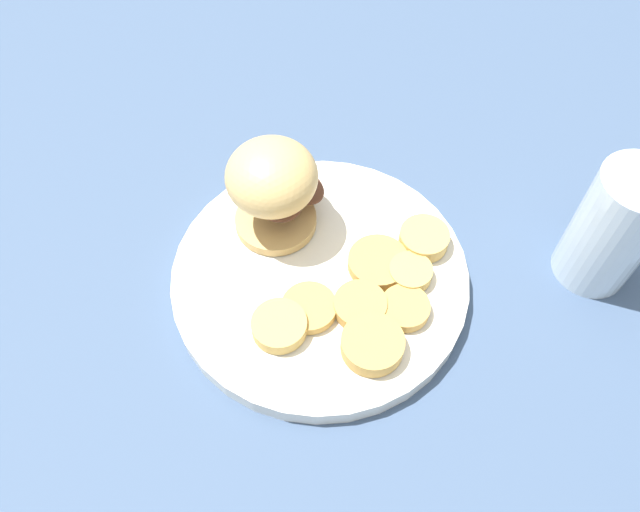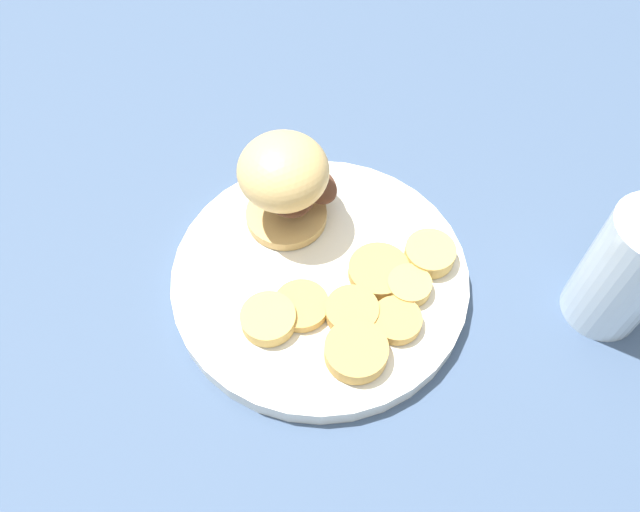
{
  "view_description": "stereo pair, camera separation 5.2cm",
  "coord_description": "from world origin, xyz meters",
  "views": [
    {
      "loc": [
        -0.25,
        -0.18,
        0.51
      ],
      "look_at": [
        0.0,
        0.0,
        0.05
      ],
      "focal_mm": 35.0,
      "sensor_mm": 36.0,
      "label": 1
    },
    {
      "loc": [
        -0.22,
        -0.22,
        0.51
      ],
      "look_at": [
        0.0,
        0.0,
        0.05
      ],
      "focal_mm": 35.0,
      "sensor_mm": 36.0,
      "label": 2
    }
  ],
  "objects": [
    {
      "name": "potato_round_5",
      "position": [
        0.04,
        -0.04,
        0.03
      ],
      "size": [
        0.06,
        0.06,
        0.01
      ],
      "primitive_type": "cylinder",
      "color": "tan",
      "rests_on": "dinner_plate"
    },
    {
      "name": "potato_round_7",
      "position": [
        -0.04,
        -0.02,
        0.03
      ],
      "size": [
        0.05,
        0.05,
        0.01
      ],
      "primitive_type": "cylinder",
      "color": "tan",
      "rests_on": "dinner_plate"
    },
    {
      "name": "dinner_plate",
      "position": [
        0.0,
        0.0,
        0.01
      ],
      "size": [
        0.27,
        0.27,
        0.02
      ],
      "color": "white",
      "rests_on": "ground_plane"
    },
    {
      "name": "sandwich",
      "position": [
        0.02,
        0.07,
        0.08
      ],
      "size": [
        0.1,
        0.08,
        0.1
      ],
      "color": "tan",
      "rests_on": "dinner_plate"
    },
    {
      "name": "potato_round_2",
      "position": [
        0.04,
        -0.07,
        0.03
      ],
      "size": [
        0.04,
        0.04,
        0.01
      ],
      "primitive_type": "cylinder",
      "color": "tan",
      "rests_on": "dinner_plate"
    },
    {
      "name": "potato_round_6",
      "position": [
        0.08,
        -0.06,
        0.03
      ],
      "size": [
        0.05,
        0.05,
        0.02
      ],
      "primitive_type": "cylinder",
      "color": "tan",
      "rests_on": "dinner_plate"
    },
    {
      "name": "potato_round_3",
      "position": [
        0.01,
        -0.08,
        0.03
      ],
      "size": [
        0.04,
        0.04,
        0.01
      ],
      "primitive_type": "cylinder",
      "color": "tan",
      "rests_on": "dinner_plate"
    },
    {
      "name": "potato_round_1",
      "position": [
        -0.04,
        -0.08,
        0.03
      ],
      "size": [
        0.05,
        0.05,
        0.02
      ],
      "primitive_type": "cylinder",
      "color": "tan",
      "rests_on": "dinner_plate"
    },
    {
      "name": "ground_plane",
      "position": [
        0.0,
        0.0,
        0.0
      ],
      "size": [
        4.0,
        4.0,
        0.0
      ],
      "primitive_type": "plane",
      "color": "#3D5170"
    },
    {
      "name": "drinking_glass",
      "position": [
        0.16,
        -0.2,
        0.06
      ],
      "size": [
        0.07,
        0.07,
        0.13
      ],
      "color": "silver",
      "rests_on": "ground_plane"
    },
    {
      "name": "potato_round_0",
      "position": [
        -0.07,
        -0.01,
        0.03
      ],
      "size": [
        0.05,
        0.05,
        0.01
      ],
      "primitive_type": "cylinder",
      "color": "tan",
      "rests_on": "dinner_plate"
    },
    {
      "name": "potato_round_4",
      "position": [
        -0.01,
        -0.05,
        0.03
      ],
      "size": [
        0.05,
        0.05,
        0.01
      ],
      "primitive_type": "cylinder",
      "color": "tan",
      "rests_on": "dinner_plate"
    }
  ]
}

